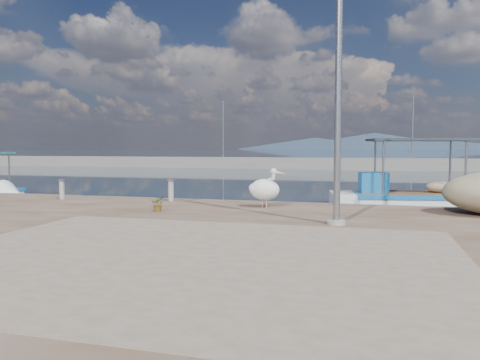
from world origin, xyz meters
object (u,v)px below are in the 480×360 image
(boat_right, at_px, (415,203))
(lamp_post, at_px, (338,83))
(bollard_near, at_px, (171,189))
(pelican, at_px, (265,189))

(boat_right, distance_m, lamp_post, 8.42)
(lamp_post, bearing_deg, bollard_near, 149.67)
(boat_right, relative_size, pelican, 5.33)
(lamp_post, relative_size, bollard_near, 9.35)
(boat_right, xyz_separation_m, pelican, (-4.69, -4.70, 0.82))
(bollard_near, bearing_deg, pelican, -13.23)
(lamp_post, bearing_deg, pelican, 132.05)
(bollard_near, bearing_deg, lamp_post, -30.33)
(pelican, relative_size, lamp_post, 0.18)
(boat_right, distance_m, pelican, 6.69)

